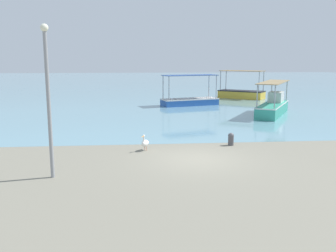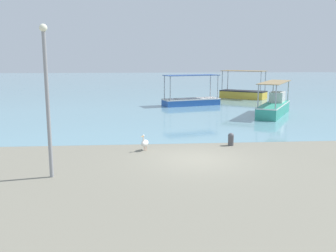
# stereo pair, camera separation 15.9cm
# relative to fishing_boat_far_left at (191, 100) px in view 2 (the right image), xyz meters

# --- Properties ---
(ground) EXTENTS (120.00, 120.00, 0.00)m
(ground) POSITION_rel_fishing_boat_far_left_xyz_m (-2.38, -18.48, -0.51)
(ground) COLOR slate
(harbor_water) EXTENTS (110.00, 90.00, 0.00)m
(harbor_water) POSITION_rel_fishing_boat_far_left_xyz_m (-2.38, 29.52, -0.51)
(harbor_water) COLOR #6795A5
(harbor_water) RESTS_ON ground
(fishing_boat_far_left) EXTENTS (5.52, 3.16, 2.77)m
(fishing_boat_far_left) POSITION_rel_fishing_boat_far_left_xyz_m (0.00, 0.00, 0.00)
(fishing_boat_far_left) COLOR #295AB0
(fishing_boat_far_left) RESTS_ON harbor_water
(fishing_boat_near_left) EXTENTS (4.39, 6.04, 2.53)m
(fishing_boat_near_left) POSITION_rel_fishing_boat_far_left_xyz_m (5.53, -6.31, 0.15)
(fishing_boat_near_left) COLOR teal
(fishing_boat_near_left) RESTS_ON harbor_water
(fishing_boat_far_right) EXTENTS (4.99, 4.31, 2.96)m
(fishing_boat_far_right) POSITION_rel_fishing_boat_far_left_xyz_m (6.41, 5.38, 0.08)
(fishing_boat_far_right) COLOR gold
(fishing_boat_far_right) RESTS_ON harbor_water
(pelican) EXTENTS (0.50, 0.76, 0.80)m
(pelican) POSITION_rel_fishing_boat_far_left_xyz_m (-4.57, -16.77, -0.14)
(pelican) COLOR #E0997A
(pelican) RESTS_ON ground
(lamp_post) EXTENTS (0.28, 0.28, 5.49)m
(lamp_post) POSITION_rel_fishing_boat_far_left_xyz_m (-8.08, -20.48, 2.59)
(lamp_post) COLOR gray
(lamp_post) RESTS_ON ground
(mooring_bollard) EXTENTS (0.30, 0.30, 0.64)m
(mooring_bollard) POSITION_rel_fishing_boat_far_left_xyz_m (-0.26, -16.07, -0.18)
(mooring_bollard) COLOR #47474C
(mooring_bollard) RESTS_ON ground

